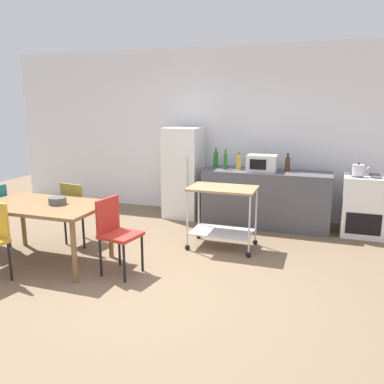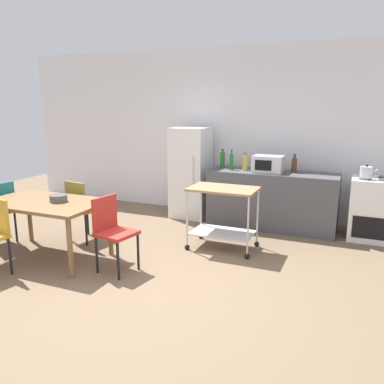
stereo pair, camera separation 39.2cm
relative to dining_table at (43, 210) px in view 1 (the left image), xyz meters
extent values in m
plane|color=brown|center=(1.47, -0.20, -0.67)|extent=(12.00, 12.00, 0.00)
cube|color=white|center=(1.47, 3.00, 0.78)|extent=(8.40, 0.12, 2.90)
cube|color=#4C4C51|center=(2.37, 2.40, -0.22)|extent=(2.00, 0.64, 0.90)
cube|color=brown|center=(0.00, 0.00, 0.06)|extent=(1.50, 0.90, 0.04)
cylinder|color=brown|center=(0.69, -0.39, -0.32)|extent=(0.06, 0.06, 0.71)
cylinder|color=brown|center=(-0.69, 0.39, -0.32)|extent=(0.06, 0.06, 0.71)
cylinder|color=brown|center=(0.69, 0.39, -0.32)|extent=(0.06, 0.06, 0.71)
cylinder|color=black|center=(-0.02, -0.59, -0.45)|extent=(0.03, 0.03, 0.45)
cylinder|color=black|center=(-0.84, 0.26, -0.45)|extent=(0.03, 0.03, 0.45)
cube|color=#B72D23|center=(1.07, -0.02, -0.20)|extent=(0.46, 0.46, 0.04)
cube|color=#B72D23|center=(0.89, 0.01, 0.02)|extent=(0.09, 0.38, 0.40)
cylinder|color=black|center=(1.21, -0.21, -0.45)|extent=(0.03, 0.03, 0.45)
cylinder|color=black|center=(1.26, 0.12, -0.45)|extent=(0.03, 0.03, 0.45)
cylinder|color=black|center=(0.87, -0.16, -0.45)|extent=(0.03, 0.03, 0.45)
cylinder|color=black|center=(0.93, 0.18, -0.45)|extent=(0.03, 0.03, 0.45)
cube|color=olive|center=(0.04, 0.74, -0.20)|extent=(0.46, 0.46, 0.04)
cube|color=olive|center=(0.01, 0.57, 0.02)|extent=(0.38, 0.09, 0.40)
cylinder|color=black|center=(0.23, 0.88, -0.45)|extent=(0.03, 0.03, 0.45)
cylinder|color=black|center=(-0.10, 0.94, -0.45)|extent=(0.03, 0.03, 0.45)
cylinder|color=black|center=(0.17, 0.55, -0.45)|extent=(0.03, 0.03, 0.45)
cylinder|color=black|center=(-0.16, 0.60, -0.45)|extent=(0.03, 0.03, 0.45)
cube|color=white|center=(3.82, 2.42, -0.22)|extent=(0.60, 0.60, 0.90)
cube|color=black|center=(3.82, 2.12, -0.42)|extent=(0.48, 0.01, 0.32)
cylinder|color=#47474C|center=(3.69, 2.30, 0.24)|extent=(0.16, 0.16, 0.02)
cylinder|color=#47474C|center=(3.95, 2.30, 0.24)|extent=(0.16, 0.16, 0.02)
cylinder|color=#47474C|center=(3.69, 2.54, 0.24)|extent=(0.16, 0.16, 0.02)
cylinder|color=#47474C|center=(3.95, 2.54, 0.24)|extent=(0.16, 0.16, 0.02)
cube|color=white|center=(0.92, 2.50, 0.10)|extent=(0.60, 0.60, 1.55)
cylinder|color=silver|center=(1.10, 2.19, 0.18)|extent=(0.02, 0.02, 0.50)
cube|color=#A37A51|center=(1.96, 1.20, 0.16)|extent=(0.90, 0.56, 0.03)
cube|color=silver|center=(1.96, 1.20, -0.45)|extent=(0.83, 0.52, 0.02)
cylinder|color=silver|center=(1.54, 0.95, -0.22)|extent=(0.02, 0.02, 0.76)
sphere|color=black|center=(1.54, 0.95, -0.64)|extent=(0.07, 0.07, 0.07)
cylinder|color=silver|center=(2.38, 0.95, -0.22)|extent=(0.02, 0.02, 0.76)
sphere|color=black|center=(2.38, 0.95, -0.64)|extent=(0.07, 0.07, 0.07)
cylinder|color=silver|center=(1.54, 1.45, -0.22)|extent=(0.02, 0.02, 0.76)
sphere|color=black|center=(1.54, 1.45, -0.64)|extent=(0.07, 0.07, 0.07)
cylinder|color=silver|center=(2.38, 1.45, -0.22)|extent=(0.02, 0.02, 0.76)
sphere|color=black|center=(2.38, 1.45, -0.64)|extent=(0.07, 0.07, 0.07)
cylinder|color=#1E6628|center=(1.50, 2.49, 0.36)|extent=(0.08, 0.08, 0.25)
cylinder|color=#1E6628|center=(1.50, 2.49, 0.51)|extent=(0.04, 0.04, 0.04)
cylinder|color=black|center=(1.50, 2.49, 0.53)|extent=(0.04, 0.04, 0.01)
cylinder|color=#1E6628|center=(1.70, 2.35, 0.35)|extent=(0.06, 0.06, 0.25)
cylinder|color=#1E6628|center=(1.70, 2.35, 0.51)|extent=(0.03, 0.03, 0.06)
cylinder|color=black|center=(1.70, 2.35, 0.55)|extent=(0.03, 0.03, 0.01)
cylinder|color=gold|center=(1.91, 2.39, 0.34)|extent=(0.07, 0.07, 0.22)
cylinder|color=gold|center=(1.91, 2.39, 0.47)|extent=(0.03, 0.03, 0.04)
cylinder|color=black|center=(1.91, 2.39, 0.50)|extent=(0.04, 0.04, 0.01)
cube|color=silver|center=(2.30, 2.36, 0.36)|extent=(0.46, 0.34, 0.26)
cube|color=black|center=(2.26, 2.19, 0.36)|extent=(0.25, 0.01, 0.16)
cylinder|color=#4C2D19|center=(2.68, 2.47, 0.34)|extent=(0.08, 0.08, 0.22)
cylinder|color=#4C2D19|center=(2.68, 2.47, 0.48)|extent=(0.04, 0.04, 0.06)
cylinder|color=black|center=(2.68, 2.47, 0.51)|extent=(0.04, 0.04, 0.01)
cylinder|color=#4C4C4C|center=(0.18, 0.05, 0.12)|extent=(0.21, 0.21, 0.09)
cylinder|color=silver|center=(3.70, 2.32, 0.33)|extent=(0.17, 0.17, 0.16)
sphere|color=black|center=(3.70, 2.32, 0.42)|extent=(0.03, 0.03, 0.03)
cylinder|color=silver|center=(3.82, 2.32, 0.35)|extent=(0.08, 0.02, 0.07)
camera|label=1|loc=(3.23, -3.83, 1.28)|focal=36.89mm
camera|label=2|loc=(3.59, -3.69, 1.28)|focal=36.89mm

